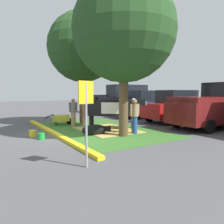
{
  "coord_description": "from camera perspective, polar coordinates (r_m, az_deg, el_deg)",
  "views": [
    {
      "loc": [
        9.04,
        -3.13,
        1.88
      ],
      "look_at": [
        -0.06,
        2.54,
        0.9
      ],
      "focal_mm": 34.52,
      "sensor_mm": 36.0,
      "label": 1
    }
  ],
  "objects": [
    {
      "name": "ground_plane",
      "position": [
        9.75,
        -12.68,
        -6.03
      ],
      "size": [
        80.0,
        80.0,
        0.0
      ],
      "primitive_type": "plane",
      "color": "#4C4C4F"
    },
    {
      "name": "grass_island",
      "position": [
        11.06,
        -3.32,
        -4.53
      ],
      "size": [
        7.81,
        4.49,
        0.02
      ],
      "primitive_type": "cube",
      "color": "#386B28",
      "rests_on": "ground"
    },
    {
      "name": "curb_yellow",
      "position": [
        10.14,
        -15.35,
        -5.31
      ],
      "size": [
        9.01,
        0.24,
        0.12
      ],
      "primitive_type": "cube",
      "color": "yellow",
      "rests_on": "ground"
    },
    {
      "name": "hay_bedding",
      "position": [
        10.73,
        -1.36,
        -4.74
      ],
      "size": [
        3.21,
        2.41,
        0.04
      ],
      "primitive_type": "cube",
      "rotation": [
        0.0,
        0.0,
        -0.0
      ],
      "color": "tan",
      "rests_on": "ground"
    },
    {
      "name": "shade_tree_left",
      "position": [
        13.07,
        -7.76,
        16.53
      ],
      "size": [
        4.02,
        4.02,
        6.5
      ],
      "color": "brown",
      "rests_on": "ground"
    },
    {
      "name": "shade_tree_right",
      "position": [
        9.46,
        3.16,
        20.71
      ],
      "size": [
        4.28,
        4.28,
        6.56
      ],
      "color": "brown",
      "rests_on": "ground"
    },
    {
      "name": "cow_holstein",
      "position": [
        10.87,
        -0.46,
        1.1
      ],
      "size": [
        2.24,
        2.69,
        1.55
      ],
      "color": "black",
      "rests_on": "ground"
    },
    {
      "name": "calf_lying",
      "position": [
        9.52,
        -4.51,
        -4.72
      ],
      "size": [
        0.72,
        1.33,
        0.48
      ],
      "color": "black",
      "rests_on": "ground"
    },
    {
      "name": "person_handler",
      "position": [
        12.1,
        -10.23,
        0.12
      ],
      "size": [
        0.34,
        0.53,
        1.54
      ],
      "color": "#9E7F5B",
      "rests_on": "ground"
    },
    {
      "name": "person_visitor_near",
      "position": [
        11.18,
        5.7,
        -0.11
      ],
      "size": [
        0.53,
        0.34,
        1.58
      ],
      "color": "#9E7F5B",
      "rests_on": "ground"
    },
    {
      "name": "person_visitor_far",
      "position": [
        9.69,
        6.0,
        -0.96
      ],
      "size": [
        0.34,
        0.53,
        1.57
      ],
      "color": "#23478C",
      "rests_on": "ground"
    },
    {
      "name": "wheelbarrow",
      "position": [
        12.82,
        -13.26,
        -1.61
      ],
      "size": [
        0.76,
        1.62,
        0.63
      ],
      "color": "gold",
      "rests_on": "ground"
    },
    {
      "name": "parking_sign",
      "position": [
        5.32,
        -6.89,
        1.34
      ],
      "size": [
        0.13,
        0.44,
        2.16
      ],
      "color": "#99999E",
      "rests_on": "ground"
    },
    {
      "name": "bucket_yellow",
      "position": [
        9.78,
        -20.29,
        -5.33
      ],
      "size": [
        0.31,
        0.31,
        0.28
      ],
      "color": "yellow",
      "rests_on": "ground"
    },
    {
      "name": "bucket_green",
      "position": [
        9.13,
        -18.15,
        -6.03
      ],
      "size": [
        0.29,
        0.29,
        0.27
      ],
      "color": "green",
      "rests_on": "ground"
    },
    {
      "name": "pickup_truck_black",
      "position": [
        21.0,
        0.71,
        3.13
      ],
      "size": [
        2.36,
        5.47,
        2.42
      ],
      "color": "black",
      "rests_on": "ground"
    },
    {
      "name": "suv_black",
      "position": [
        18.59,
        3.99,
        3.33
      ],
      "size": [
        2.24,
        4.66,
        2.52
      ],
      "color": "black",
      "rests_on": "ground"
    },
    {
      "name": "sedan_red",
      "position": [
        16.46,
        9.01,
        2.04
      ],
      "size": [
        2.14,
        4.46,
        2.02
      ],
      "color": "navy",
      "rests_on": "ground"
    },
    {
      "name": "hatchback_white",
      "position": [
        14.3,
        16.64,
        1.41
      ],
      "size": [
        2.14,
        4.46,
        2.02
      ],
      "color": "red",
      "rests_on": "ground"
    },
    {
      "name": "pickup_truck_maroon",
      "position": [
        12.8,
        25.77,
        1.27
      ],
      "size": [
        2.36,
        5.47,
        2.42
      ],
      "color": "maroon",
      "rests_on": "ground"
    }
  ]
}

